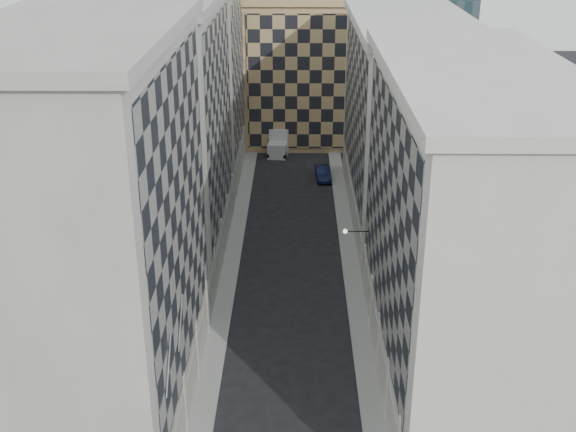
{
  "coord_description": "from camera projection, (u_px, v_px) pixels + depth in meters",
  "views": [
    {
      "loc": [
        0.44,
        -25.94,
        29.27
      ],
      "look_at": [
        -0.04,
        13.25,
        12.15
      ],
      "focal_mm": 45.0,
      "sensor_mm": 36.0,
      "label": 1
    }
  ],
  "objects": [
    {
      "name": "bldg_left_a",
      "position": [
        97.0,
        236.0,
        40.95
      ],
      "size": [
        10.8,
        22.8,
        23.7
      ],
      "color": "gray",
      "rests_on": "ground"
    },
    {
      "name": "tan_block",
      "position": [
        309.0,
        67.0,
        93.9
      ],
      "size": [
        16.8,
        14.8,
        18.8
      ],
      "color": "#A38B56",
      "rests_on": "ground"
    },
    {
      "name": "sidewalk_west",
      "position": [
        231.0,
        265.0,
        63.01
      ],
      "size": [
        1.5,
        100.0,
        0.15
      ],
      "primitive_type": "cube",
      "color": "gray",
      "rests_on": "ground"
    },
    {
      "name": "box_truck",
      "position": [
        280.0,
        142.0,
        91.2
      ],
      "size": [
        3.03,
        6.06,
        3.2
      ],
      "rotation": [
        0.0,
        0.0,
        -0.12
      ],
      "color": "silver",
      "rests_on": "ground"
    },
    {
      "name": "bldg_right_b",
      "position": [
        404.0,
        120.0,
        69.91
      ],
      "size": [
        10.8,
        28.8,
        19.7
      ],
      "color": "beige",
      "rests_on": "ground"
    },
    {
      "name": "flagpoles_left",
      "position": [
        175.0,
        343.0,
        37.85
      ],
      "size": [
        0.1,
        6.33,
        2.33
      ],
      "color": "gray",
      "rests_on": "ground"
    },
    {
      "name": "sidewalk_east",
      "position": [
        351.0,
        266.0,
        62.89
      ],
      "size": [
        1.5,
        100.0,
        0.15
      ],
      "primitive_type": "cube",
      "color": "gray",
      "rests_on": "ground"
    },
    {
      "name": "bldg_right_a",
      "position": [
        463.0,
        232.0,
        44.98
      ],
      "size": [
        10.8,
        26.8,
        20.7
      ],
      "color": "beige",
      "rests_on": "ground"
    },
    {
      "name": "bldg_left_c",
      "position": [
        197.0,
        79.0,
        81.67
      ],
      "size": [
        10.8,
        22.8,
        21.7
      ],
      "color": "gray",
      "rests_on": "ground"
    },
    {
      "name": "bracket_lamp",
      "position": [
        348.0,
        231.0,
        54.95
      ],
      "size": [
        1.98,
        0.36,
        0.36
      ],
      "color": "black",
      "rests_on": "ground"
    },
    {
      "name": "dark_car",
      "position": [
        323.0,
        173.0,
        82.54
      ],
      "size": [
        1.86,
        4.59,
        1.48
      ],
      "primitive_type": "imported",
      "rotation": [
        0.0,
        0.0,
        0.07
      ],
      "color": "#0E1436",
      "rests_on": "ground"
    },
    {
      "name": "bldg_left_b",
      "position": [
        163.0,
        131.0,
        61.31
      ],
      "size": [
        10.8,
        22.8,
        22.7
      ],
      "color": "gray",
      "rests_on": "ground"
    }
  ]
}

